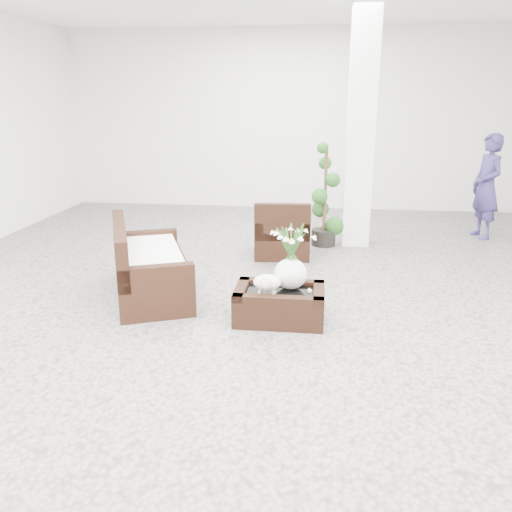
# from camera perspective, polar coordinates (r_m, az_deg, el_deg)

# --- Properties ---
(ground) EXTENTS (11.00, 11.00, 0.00)m
(ground) POSITION_cam_1_polar(r_m,az_deg,el_deg) (5.74, 0.12, -5.65)
(ground) COLOR gray
(ground) RESTS_ON ground
(column) EXTENTS (0.40, 0.40, 3.50)m
(column) POSITION_cam_1_polar(r_m,az_deg,el_deg) (8.09, 11.31, 13.39)
(column) COLOR white
(column) RESTS_ON ground
(coffee_table) EXTENTS (0.90, 0.60, 0.31)m
(coffee_table) POSITION_cam_1_polar(r_m,az_deg,el_deg) (5.39, 2.57, -5.39)
(coffee_table) COLOR black
(coffee_table) RESTS_ON ground
(sheep_figurine) EXTENTS (0.28, 0.23, 0.21)m
(sheep_figurine) POSITION_cam_1_polar(r_m,az_deg,el_deg) (5.21, 1.21, -3.09)
(sheep_figurine) COLOR white
(sheep_figurine) RESTS_ON coffee_table
(planter_narcissus) EXTENTS (0.44, 0.44, 0.80)m
(planter_narcissus) POSITION_cam_1_polar(r_m,az_deg,el_deg) (5.29, 3.82, 0.55)
(planter_narcissus) COLOR white
(planter_narcissus) RESTS_ON coffee_table
(tealight) EXTENTS (0.04, 0.04, 0.03)m
(tealight) POSITION_cam_1_polar(r_m,az_deg,el_deg) (5.33, 5.84, -3.73)
(tealight) COLOR white
(tealight) RESTS_ON coffee_table
(armchair) EXTENTS (0.81, 0.78, 0.82)m
(armchair) POSITION_cam_1_polar(r_m,az_deg,el_deg) (7.52, 2.89, 3.09)
(armchair) COLOR black
(armchair) RESTS_ON ground
(loveseat) EXTENTS (1.32, 1.78, 0.86)m
(loveseat) POSITION_cam_1_polar(r_m,az_deg,el_deg) (6.10, -11.36, -0.32)
(loveseat) COLOR black
(loveseat) RESTS_ON ground
(topiary) EXTENTS (0.41, 0.41, 1.54)m
(topiary) POSITION_cam_1_polar(r_m,az_deg,el_deg) (8.04, 7.50, 6.49)
(topiary) COLOR #1A4415
(topiary) RESTS_ON ground
(shopper) EXTENTS (0.54, 0.69, 1.67)m
(shopper) POSITION_cam_1_polar(r_m,az_deg,el_deg) (9.19, 23.75, 6.91)
(shopper) COLOR navy
(shopper) RESTS_ON ground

